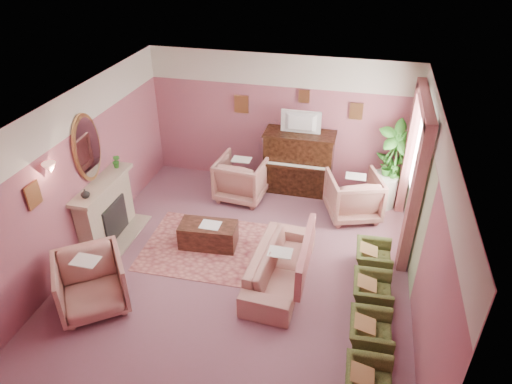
% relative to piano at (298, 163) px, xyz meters
% --- Properties ---
extents(floor, '(5.50, 6.00, 0.01)m').
position_rel_piano_xyz_m(floor, '(-0.50, -2.68, -0.65)').
color(floor, '#855464').
rests_on(floor, ground).
extents(ceiling, '(5.50, 6.00, 0.01)m').
position_rel_piano_xyz_m(ceiling, '(-0.50, -2.68, 2.15)').
color(ceiling, white).
rests_on(ceiling, wall_back).
extents(wall_back, '(5.50, 0.02, 2.80)m').
position_rel_piano_xyz_m(wall_back, '(-0.50, 0.32, 0.75)').
color(wall_back, '#7C4B61').
rests_on(wall_back, floor).
extents(wall_front, '(5.50, 0.02, 2.80)m').
position_rel_piano_xyz_m(wall_front, '(-0.50, -5.68, 0.75)').
color(wall_front, '#7C4B61').
rests_on(wall_front, floor).
extents(wall_left, '(0.02, 6.00, 2.80)m').
position_rel_piano_xyz_m(wall_left, '(-3.25, -2.68, 0.75)').
color(wall_left, '#7C4B61').
rests_on(wall_left, floor).
extents(wall_right, '(0.02, 6.00, 2.80)m').
position_rel_piano_xyz_m(wall_right, '(2.25, -2.68, 0.75)').
color(wall_right, '#7C4B61').
rests_on(wall_right, floor).
extents(picture_rail_band, '(5.50, 0.01, 0.65)m').
position_rel_piano_xyz_m(picture_rail_band, '(-0.50, 0.31, 1.82)').
color(picture_rail_band, silver).
rests_on(picture_rail_band, wall_back).
extents(stripe_panel, '(0.01, 3.00, 2.15)m').
position_rel_piano_xyz_m(stripe_panel, '(2.23, -1.38, 0.42)').
color(stripe_panel, '#AAC092').
rests_on(stripe_panel, wall_right).
extents(fireplace_surround, '(0.30, 1.40, 1.10)m').
position_rel_piano_xyz_m(fireplace_surround, '(-3.09, -2.48, -0.10)').
color(fireplace_surround, tan).
rests_on(fireplace_surround, floor).
extents(fireplace_inset, '(0.18, 0.72, 0.68)m').
position_rel_piano_xyz_m(fireplace_inset, '(-2.99, -2.48, -0.25)').
color(fireplace_inset, '#252525').
rests_on(fireplace_inset, floor).
extents(fire_ember, '(0.06, 0.54, 0.10)m').
position_rel_piano_xyz_m(fire_ember, '(-2.95, -2.48, -0.43)').
color(fire_ember, '#FF4016').
rests_on(fire_ember, floor).
extents(mantel_shelf, '(0.40, 1.55, 0.07)m').
position_rel_piano_xyz_m(mantel_shelf, '(-3.06, -2.48, 0.47)').
color(mantel_shelf, tan).
rests_on(mantel_shelf, fireplace_surround).
extents(hearth, '(0.55, 1.50, 0.02)m').
position_rel_piano_xyz_m(hearth, '(-2.89, -2.48, -0.64)').
color(hearth, tan).
rests_on(hearth, floor).
extents(mirror_frame, '(0.04, 0.72, 1.20)m').
position_rel_piano_xyz_m(mirror_frame, '(-3.20, -2.48, 1.15)').
color(mirror_frame, '#AD7E49').
rests_on(mirror_frame, wall_left).
extents(mirror_glass, '(0.01, 0.60, 1.06)m').
position_rel_piano_xyz_m(mirror_glass, '(-3.17, -2.48, 1.15)').
color(mirror_glass, silver).
rests_on(mirror_glass, wall_left).
extents(sconce_shade, '(0.20, 0.20, 0.16)m').
position_rel_piano_xyz_m(sconce_shade, '(-3.12, -3.53, 1.33)').
color(sconce_shade, '#FF9C81').
rests_on(sconce_shade, wall_left).
extents(piano, '(1.40, 0.60, 1.30)m').
position_rel_piano_xyz_m(piano, '(0.00, 0.00, 0.00)').
color(piano, black).
rests_on(piano, floor).
extents(piano_keyshelf, '(1.30, 0.12, 0.06)m').
position_rel_piano_xyz_m(piano_keyshelf, '(-0.00, -0.35, 0.07)').
color(piano_keyshelf, black).
rests_on(piano_keyshelf, piano).
extents(piano_keys, '(1.20, 0.08, 0.02)m').
position_rel_piano_xyz_m(piano_keys, '(0.00, -0.35, 0.11)').
color(piano_keys, silver).
rests_on(piano_keys, piano).
extents(piano_top, '(1.45, 0.65, 0.04)m').
position_rel_piano_xyz_m(piano_top, '(0.00, 0.00, 0.66)').
color(piano_top, black).
rests_on(piano_top, piano).
extents(television, '(0.80, 0.12, 0.48)m').
position_rel_piano_xyz_m(television, '(0.00, -0.05, 0.95)').
color(television, '#252525').
rests_on(television, piano).
extents(print_back_left, '(0.30, 0.03, 0.38)m').
position_rel_piano_xyz_m(print_back_left, '(-1.30, 0.28, 1.07)').
color(print_back_left, '#AD7E49').
rests_on(print_back_left, wall_back).
extents(print_back_right, '(0.26, 0.03, 0.34)m').
position_rel_piano_xyz_m(print_back_right, '(1.05, 0.28, 1.13)').
color(print_back_right, '#AD7E49').
rests_on(print_back_right, wall_back).
extents(print_back_mid, '(0.22, 0.03, 0.26)m').
position_rel_piano_xyz_m(print_back_mid, '(0.00, 0.28, 1.35)').
color(print_back_mid, '#AD7E49').
rests_on(print_back_mid, wall_back).
extents(print_left_wall, '(0.03, 0.28, 0.36)m').
position_rel_piano_xyz_m(print_left_wall, '(-3.21, -3.88, 1.07)').
color(print_left_wall, '#AD7E49').
rests_on(print_left_wall, wall_left).
extents(window_blind, '(0.03, 1.40, 1.80)m').
position_rel_piano_xyz_m(window_blind, '(2.20, -1.13, 1.05)').
color(window_blind, beige).
rests_on(window_blind, wall_right).
extents(curtain_left, '(0.16, 0.34, 2.60)m').
position_rel_piano_xyz_m(curtain_left, '(2.12, -2.05, 0.65)').
color(curtain_left, '#A65A5D').
rests_on(curtain_left, floor).
extents(curtain_right, '(0.16, 0.34, 2.60)m').
position_rel_piano_xyz_m(curtain_right, '(2.12, -0.21, 0.65)').
color(curtain_right, '#A65A5D').
rests_on(curtain_right, floor).
extents(pelmet, '(0.16, 2.20, 0.16)m').
position_rel_piano_xyz_m(pelmet, '(2.12, -1.13, 1.91)').
color(pelmet, '#A65A5D').
rests_on(pelmet, wall_right).
extents(mantel_plant, '(0.16, 0.16, 0.28)m').
position_rel_piano_xyz_m(mantel_plant, '(-3.05, -1.93, 0.64)').
color(mantel_plant, '#318427').
rests_on(mantel_plant, mantel_shelf).
extents(mantel_vase, '(0.16, 0.16, 0.16)m').
position_rel_piano_xyz_m(mantel_vase, '(-3.05, -2.98, 0.58)').
color(mantel_vase, silver).
rests_on(mantel_vase, mantel_shelf).
extents(area_rug, '(2.55, 1.87, 0.01)m').
position_rel_piano_xyz_m(area_rug, '(-1.10, -2.36, -0.64)').
color(area_rug, '#A65A58').
rests_on(area_rug, floor).
extents(coffee_table, '(1.04, 0.58, 0.45)m').
position_rel_piano_xyz_m(coffee_table, '(-1.23, -2.31, -0.43)').
color(coffee_table, '#3F2118').
rests_on(coffee_table, floor).
extents(table_paper, '(0.35, 0.28, 0.01)m').
position_rel_piano_xyz_m(table_paper, '(-1.18, -2.31, -0.20)').
color(table_paper, white).
rests_on(table_paper, coffee_table).
extents(sofa, '(0.67, 2.00, 0.81)m').
position_rel_piano_xyz_m(sofa, '(0.18, -2.90, -0.25)').
color(sofa, tan).
rests_on(sofa, floor).
extents(sofa_throw, '(0.10, 1.52, 0.56)m').
position_rel_piano_xyz_m(sofa_throw, '(0.58, -2.90, -0.05)').
color(sofa_throw, '#A65A5D').
rests_on(sofa_throw, sofa).
extents(floral_armchair_left, '(0.95, 0.95, 0.99)m').
position_rel_piano_xyz_m(floral_armchair_left, '(-1.08, -0.57, -0.15)').
color(floral_armchair_left, tan).
rests_on(floral_armchair_left, floor).
extents(floral_armchair_right, '(0.95, 0.95, 0.99)m').
position_rel_piano_xyz_m(floral_armchair_right, '(1.20, -0.72, -0.15)').
color(floral_armchair_right, tan).
rests_on(floral_armchair_right, floor).
extents(floral_armchair_front, '(0.95, 0.95, 0.99)m').
position_rel_piano_xyz_m(floral_armchair_front, '(-2.42, -4.12, -0.15)').
color(floral_armchair_front, tan).
rests_on(floral_armchair_front, floor).
extents(olive_chair_a, '(0.48, 0.68, 0.59)m').
position_rel_piano_xyz_m(olive_chair_a, '(1.64, -4.72, -0.36)').
color(olive_chair_a, '#475325').
rests_on(olive_chair_a, floor).
extents(olive_chair_b, '(0.48, 0.68, 0.59)m').
position_rel_piano_xyz_m(olive_chair_b, '(1.64, -3.90, -0.36)').
color(olive_chair_b, '#475325').
rests_on(olive_chair_b, floor).
extents(olive_chair_c, '(0.48, 0.68, 0.59)m').
position_rel_piano_xyz_m(olive_chair_c, '(1.64, -3.08, -0.36)').
color(olive_chair_c, '#475325').
rests_on(olive_chair_c, floor).
extents(olive_chair_d, '(0.48, 0.68, 0.59)m').
position_rel_piano_xyz_m(olive_chair_d, '(1.64, -2.26, -0.36)').
color(olive_chair_d, '#475325').
rests_on(olive_chair_d, floor).
extents(side_table, '(0.52, 0.52, 0.70)m').
position_rel_piano_xyz_m(side_table, '(1.78, -0.18, -0.30)').
color(side_table, silver).
rests_on(side_table, floor).
extents(side_plant_big, '(0.30, 0.30, 0.34)m').
position_rel_piano_xyz_m(side_plant_big, '(1.78, -0.18, 0.22)').
color(side_plant_big, '#318427').
rests_on(side_plant_big, side_table).
extents(side_plant_small, '(0.16, 0.16, 0.28)m').
position_rel_piano_xyz_m(side_plant_small, '(1.90, -0.28, 0.19)').
color(side_plant_small, '#318427').
rests_on(side_plant_small, side_table).
extents(palm_pot, '(0.34, 0.34, 0.34)m').
position_rel_piano_xyz_m(palm_pot, '(1.90, -0.08, -0.48)').
color(palm_pot, '#9D5031').
rests_on(palm_pot, floor).
extents(palm_plant, '(0.76, 0.76, 1.44)m').
position_rel_piano_xyz_m(palm_plant, '(1.90, -0.08, 0.41)').
color(palm_plant, '#318427').
rests_on(palm_plant, palm_pot).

